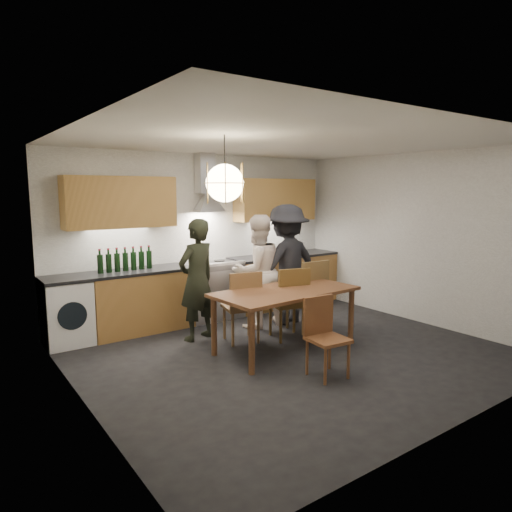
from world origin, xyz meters
TOP-DOWN VIEW (x-y plane):
  - ground at (0.00, 0.00)m, footprint 5.00×5.00m
  - room_shell at (0.00, 0.00)m, footprint 5.02×4.52m
  - counter_run at (0.02, 1.95)m, footprint 5.00×0.62m
  - range_stove at (0.00, 1.94)m, footprint 0.90×0.60m
  - wall_fixtures at (0.00, 2.07)m, footprint 4.30×0.54m
  - pendant_lamp at (-1.00, -0.10)m, footprint 0.43×0.43m
  - dining_table at (0.02, 0.12)m, footprint 1.88×1.01m
  - chair_back_left at (-0.29, 0.62)m, footprint 0.53×0.53m
  - chair_back_mid at (0.31, 0.37)m, footprint 0.56×0.56m
  - chair_back_right at (0.79, 0.51)m, footprint 0.49×0.49m
  - chair_front at (-0.15, -0.75)m, footprint 0.43×0.43m
  - person_left at (-0.69, 1.14)m, footprint 0.68×0.54m
  - person_mid at (0.31, 1.14)m, footprint 0.83×0.66m
  - person_right at (0.80, 1.05)m, footprint 1.22×0.75m
  - mixing_bowl at (1.24, 1.94)m, footprint 0.33×0.33m
  - stock_pot at (1.58, 1.96)m, footprint 0.23×0.23m
  - wine_bottles at (-1.37, 1.98)m, footprint 0.78×0.08m

SIDE VIEW (x-z plane):
  - ground at x=0.00m, z-range 0.00..0.00m
  - range_stove at x=0.00m, z-range -0.02..0.90m
  - counter_run at x=0.02m, z-range 0.00..0.90m
  - chair_front at x=-0.15m, z-range 0.06..0.93m
  - chair_back_left at x=-0.29m, z-range 0.07..1.05m
  - chair_back_mid at x=0.31m, z-range 0.07..1.07m
  - chair_back_right at x=0.79m, z-range 0.08..1.11m
  - dining_table at x=0.02m, z-range 0.30..1.07m
  - person_left at x=-0.69m, z-range 0.00..1.65m
  - person_mid at x=0.31m, z-range 0.00..1.67m
  - person_right at x=0.80m, z-range 0.00..1.82m
  - mixing_bowl at x=1.24m, z-range 0.90..0.97m
  - stock_pot at x=1.58m, z-range 0.90..1.03m
  - wine_bottles at x=-1.37m, z-range 0.90..1.23m
  - room_shell at x=0.00m, z-range 0.40..3.01m
  - wall_fixtures at x=0.00m, z-range 1.32..2.42m
  - pendant_lamp at x=-1.00m, z-range 1.75..2.45m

